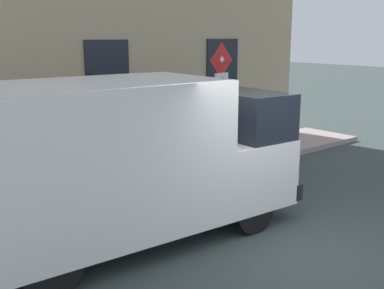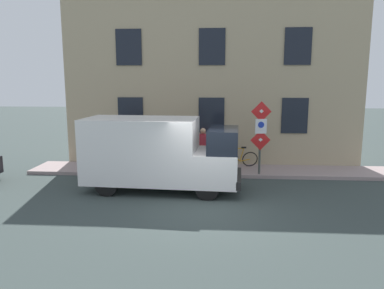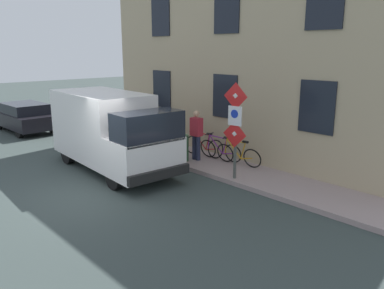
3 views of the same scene
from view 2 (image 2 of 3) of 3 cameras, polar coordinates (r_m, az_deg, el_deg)
name	(u,v)px [view 2 (image 2 of 3)]	position (r m, az deg, el deg)	size (l,w,h in m)	color
ground_plane	(208,205)	(11.48, 2.43, -9.33)	(80.00, 80.00, 0.00)	#36403E
sidewalk_slab	(211,170)	(15.43, 2.87, -3.99)	(1.89, 14.80, 0.14)	gray
building_facade	(212,85)	(16.27, 3.07, 9.17)	(0.75, 12.80, 7.13)	tan
sign_post_stacked	(261,131)	(14.46, 10.52, 2.06)	(0.18, 0.56, 2.72)	#474C47
delivery_van	(158,152)	(12.74, -5.18, -1.19)	(2.30, 5.44, 2.50)	white
bicycle_orange	(238,158)	(15.74, 7.02, -2.13)	(0.50, 1.72, 0.89)	black
bicycle_purple	(218,158)	(15.71, 4.04, -2.10)	(0.49, 1.72, 0.89)	black
bicycle_red	(199,158)	(15.73, 1.07, -2.06)	(0.48, 1.72, 0.89)	black
pedestrian	(203,147)	(15.09, 1.70, -0.42)	(0.27, 0.41, 1.72)	#262B47
litter_bin	(197,161)	(14.76, 0.74, -2.56)	(0.44, 0.44, 0.90)	#2D5133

